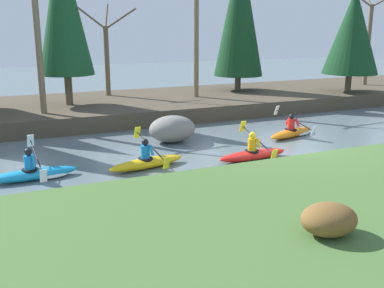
% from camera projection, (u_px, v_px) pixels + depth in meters
% --- Properties ---
extents(ground_plane, '(90.00, 90.00, 0.00)m').
position_uv_depth(ground_plane, '(285.00, 159.00, 15.83)').
color(ground_plane, slate).
extents(riverbank_far, '(44.00, 8.03, 0.77)m').
position_uv_depth(riverbank_far, '(172.00, 103.00, 25.18)').
color(riverbank_far, '#4C4233').
rests_on(riverbank_far, ground).
extents(conifer_tree_centre, '(2.65, 2.65, 8.03)m').
position_uv_depth(conifer_tree_centre, '(63.00, 6.00, 21.29)').
color(conifer_tree_centre, brown).
rests_on(conifer_tree_centre, riverbank_far).
extents(conifer_tree_mid_right, '(2.96, 2.96, 8.50)m').
position_uv_depth(conifer_tree_mid_right, '(240.00, 11.00, 26.51)').
color(conifer_tree_mid_right, brown).
rests_on(conifer_tree_mid_right, riverbank_far).
extents(conifer_tree_right, '(3.24, 3.24, 5.98)m').
position_uv_depth(conifer_tree_right, '(353.00, 32.00, 26.12)').
color(conifer_tree_right, brown).
rests_on(conifer_tree_right, riverbank_far).
extents(bare_tree_upstream, '(3.78, 3.73, 6.87)m').
position_uv_depth(bare_tree_upstream, '(38.00, 39.00, 19.47)').
color(bare_tree_upstream, '#7A664C').
rests_on(bare_tree_upstream, riverbank_far).
extents(bare_tree_mid_upstream, '(2.84, 2.80, 5.08)m').
position_uv_depth(bare_tree_mid_upstream, '(107.00, 52.00, 25.08)').
color(bare_tree_mid_upstream, brown).
rests_on(bare_tree_mid_upstream, riverbank_far).
extents(bare_tree_mid_downstream, '(4.37, 4.32, 8.01)m').
position_uv_depth(bare_tree_mid_downstream, '(196.00, 27.00, 24.22)').
color(bare_tree_mid_downstream, '#7A664C').
rests_on(bare_tree_mid_downstream, riverbank_far).
extents(bare_tree_downstream, '(3.82, 3.78, 6.96)m').
position_uv_depth(bare_tree_downstream, '(369.00, 35.00, 29.74)').
color(bare_tree_downstream, brown).
rests_on(bare_tree_downstream, riverbank_far).
extents(shrub_clump_nearest, '(1.11, 0.92, 0.60)m').
position_uv_depth(shrub_clump_nearest, '(329.00, 219.00, 8.36)').
color(shrub_clump_nearest, brown).
rests_on(shrub_clump_nearest, riverbank_near).
extents(kayaker_lead, '(2.75, 2.02, 1.20)m').
position_uv_depth(kayaker_lead, '(293.00, 132.00, 19.10)').
color(kayaker_lead, orange).
rests_on(kayaker_lead, ground).
extents(kayaker_middle, '(2.78, 2.07, 1.20)m').
position_uv_depth(kayaker_middle, '(254.00, 154.00, 15.70)').
color(kayaker_middle, red).
rests_on(kayaker_middle, ground).
extents(kayaker_trailing, '(2.79, 2.06, 1.20)m').
position_uv_depth(kayaker_trailing, '(148.00, 161.00, 14.78)').
color(kayaker_trailing, yellow).
rests_on(kayaker_trailing, ground).
extents(kayaker_far_back, '(2.79, 2.07, 1.20)m').
position_uv_depth(kayaker_far_back, '(36.00, 173.00, 13.67)').
color(kayaker_far_back, '#1993D6').
rests_on(kayaker_far_back, ground).
extents(boulder_midstream, '(1.91, 1.49, 1.08)m').
position_uv_depth(boulder_midstream, '(172.00, 129.00, 18.09)').
color(boulder_midstream, gray).
rests_on(boulder_midstream, ground).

